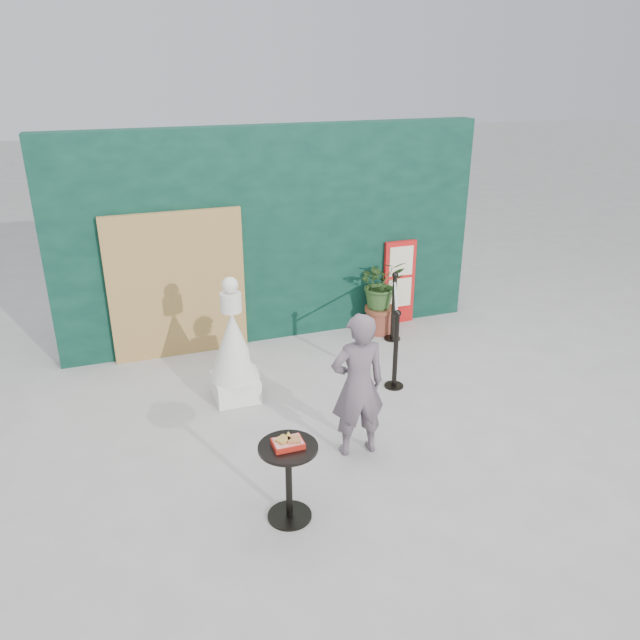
% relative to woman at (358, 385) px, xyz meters
% --- Properties ---
extents(ground, '(60.00, 60.00, 0.00)m').
position_rel_woman_xyz_m(ground, '(0.03, 0.02, -0.78)').
color(ground, '#ADAAA5').
rests_on(ground, ground).
extents(back_wall, '(6.00, 0.30, 3.00)m').
position_rel_woman_xyz_m(back_wall, '(0.03, 3.17, 0.72)').
color(back_wall, black).
rests_on(back_wall, ground).
extents(bamboo_fence, '(1.80, 0.08, 2.00)m').
position_rel_woman_xyz_m(bamboo_fence, '(-1.37, 2.96, 0.22)').
color(bamboo_fence, tan).
rests_on(bamboo_fence, ground).
extents(woman, '(0.58, 0.40, 1.55)m').
position_rel_woman_xyz_m(woman, '(0.00, 0.00, 0.00)').
color(woman, '#61535C').
rests_on(woman, ground).
extents(menu_board, '(0.50, 0.07, 1.30)m').
position_rel_woman_xyz_m(menu_board, '(1.93, 2.97, -0.13)').
color(menu_board, red).
rests_on(menu_board, ground).
extents(statue, '(0.60, 0.60, 1.54)m').
position_rel_woman_xyz_m(statue, '(-0.94, 1.52, -0.15)').
color(statue, white).
rests_on(statue, ground).
extents(cafe_table, '(0.52, 0.52, 0.75)m').
position_rel_woman_xyz_m(cafe_table, '(-0.96, -0.74, -0.28)').
color(cafe_table, black).
rests_on(cafe_table, ground).
extents(food_basket, '(0.26, 0.19, 0.11)m').
position_rel_woman_xyz_m(food_basket, '(-0.95, -0.74, 0.01)').
color(food_basket, '#B41F13').
rests_on(food_basket, cafe_table).
extents(planter, '(0.67, 0.58, 1.14)m').
position_rel_woman_xyz_m(planter, '(1.51, 2.73, -0.12)').
color(planter, brown).
rests_on(planter, ground).
extents(stanchion_barrier, '(0.84, 1.54, 1.03)m').
position_rel_woman_xyz_m(stanchion_barrier, '(1.28, 1.77, -0.28)').
color(stanchion_barrier, black).
rests_on(stanchion_barrier, ground).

